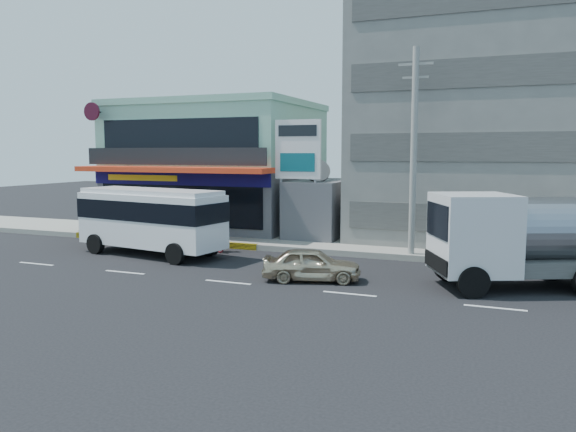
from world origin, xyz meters
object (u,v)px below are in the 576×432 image
object	(u,v)px
utility_pole_near	(414,152)
motorcycle_rider	(213,236)
satellite_dish	(317,180)
sedan	(312,264)
shop_building	(218,169)
minibus	(151,216)
concrete_building	(508,119)
tanker_truck	(546,238)
billboard	(298,156)

from	to	relation	value
utility_pole_near	motorcycle_rider	world-z (taller)	utility_pole_near
satellite_dish	motorcycle_rider	size ratio (longest dim) A/B	0.62
satellite_dish	utility_pole_near	distance (m)	7.17
sedan	utility_pole_near	bearing A→B (deg)	-43.32
shop_building	minibus	world-z (taller)	shop_building
shop_building	sedan	size ratio (longest dim) A/B	3.15
concrete_building	motorcycle_rider	world-z (taller)	concrete_building
utility_pole_near	tanker_truck	distance (m)	7.51
shop_building	motorcycle_rider	xyz separation A→B (m)	(4.00, -8.02, -3.20)
satellite_dish	minibus	xyz separation A→B (m)	(-6.36, -7.09, -1.60)
satellite_dish	sedan	world-z (taller)	satellite_dish
utility_pole_near	sedan	distance (m)	7.99
shop_building	billboard	bearing A→B (deg)	-32.32
concrete_building	tanker_truck	size ratio (longest dim) A/B	1.70
billboard	minibus	xyz separation A→B (m)	(-5.86, -5.29, -2.95)
minibus	tanker_truck	bearing A→B (deg)	-0.86
shop_building	satellite_dish	bearing A→B (deg)	-20.21
sedan	concrete_building	bearing A→B (deg)	-43.78
concrete_building	sedan	world-z (taller)	concrete_building
minibus	shop_building	bearing A→B (deg)	99.26
utility_pole_near	tanker_truck	bearing A→B (deg)	-33.71
tanker_truck	motorcycle_rider	world-z (taller)	tanker_truck
tanker_truck	minibus	bearing A→B (deg)	179.14
motorcycle_rider	tanker_truck	bearing A→B (deg)	-8.33
concrete_building	motorcycle_rider	bearing A→B (deg)	-147.05
concrete_building	sedan	size ratio (longest dim) A/B	4.07
satellite_dish	motorcycle_rider	xyz separation A→B (m)	(-4.00, -5.07, -2.78)
utility_pole_near	satellite_dish	bearing A→B (deg)	149.04
concrete_building	tanker_truck	xyz separation A→B (m)	(1.64, -11.36, -5.06)
utility_pole_near	motorcycle_rider	bearing A→B (deg)	-171.62
utility_pole_near	tanker_truck	world-z (taller)	utility_pole_near
minibus	sedan	world-z (taller)	minibus
billboard	utility_pole_near	distance (m)	6.75
satellite_dish	minibus	size ratio (longest dim) A/B	0.18
tanker_truck	sedan	bearing A→B (deg)	-166.12
billboard	minibus	distance (m)	8.43
shop_building	concrete_building	xyz separation A→B (m)	(18.00, 1.05, 3.00)
shop_building	motorcycle_rider	distance (m)	9.52
satellite_dish	sedan	bearing A→B (deg)	-72.47
shop_building	concrete_building	size ratio (longest dim) A/B	0.77
satellite_dish	motorcycle_rider	distance (m)	7.03
sedan	motorcycle_rider	bearing A→B (deg)	41.32
billboard	sedan	distance (m)	9.47
utility_pole_near	minibus	world-z (taller)	utility_pole_near
billboard	motorcycle_rider	distance (m)	6.33
shop_building	billboard	xyz separation A→B (m)	(7.50, -4.75, 0.93)
tanker_truck	concrete_building	bearing A→B (deg)	98.22
satellite_dish	shop_building	bearing A→B (deg)	159.79
tanker_truck	motorcycle_rider	bearing A→B (deg)	171.67
shop_building	sedan	distance (m)	16.94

